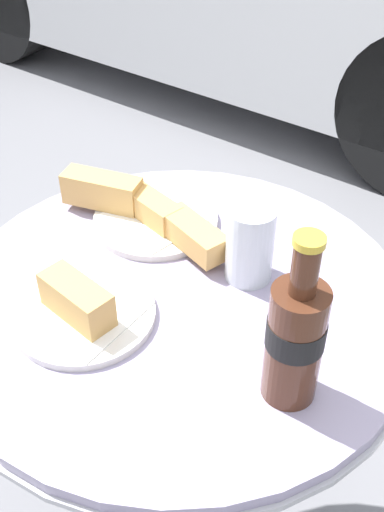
{
  "coord_description": "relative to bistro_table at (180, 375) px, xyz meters",
  "views": [
    {
      "loc": [
        0.45,
        -0.58,
        1.45
      ],
      "look_at": [
        0.0,
        0.04,
        0.83
      ],
      "focal_mm": 45.0,
      "sensor_mm": 36.0,
      "label": 1
    }
  ],
  "objects": [
    {
      "name": "drinking_glass",
      "position": [
        0.06,
        0.1,
        0.25
      ],
      "size": [
        0.07,
        0.07,
        0.13
      ],
      "color": "#C68923",
      "rests_on": "bistro_table"
    },
    {
      "name": "bistro_table",
      "position": [
        0.0,
        0.0,
        0.0
      ],
      "size": [
        0.73,
        0.73,
        0.78
      ],
      "color": "#B7B7BC",
      "rests_on": "ground_plane"
    },
    {
      "name": "lunch_plate_far",
      "position": [
        -0.15,
        0.11,
        0.22
      ],
      "size": [
        0.35,
        0.22,
        0.07
      ],
      "color": "silver",
      "rests_on": "bistro_table"
    },
    {
      "name": "cola_bottle_left",
      "position": [
        0.23,
        -0.07,
        0.29
      ],
      "size": [
        0.07,
        0.07,
        0.26
      ],
      "color": "#4C2819",
      "rests_on": "bistro_table"
    },
    {
      "name": "lunch_plate_near",
      "position": [
        -0.08,
        -0.13,
        0.21
      ],
      "size": [
        0.21,
        0.21,
        0.07
      ],
      "color": "silver",
      "rests_on": "bistro_table"
    }
  ]
}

